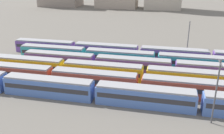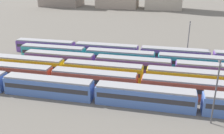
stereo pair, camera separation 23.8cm
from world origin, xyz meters
The scene contains 8 objects.
ground_plane centered at (0.00, 13.00, 0.00)m, with size 600.00×600.00×0.00m, color #666059.
train_track_0 centered at (24.81, 0.00, 1.90)m, with size 93.60×3.06×3.75m.
train_track_1 centered at (32.61, 5.20, 1.90)m, with size 93.60×3.06×3.75m.
train_track_2 centered at (33.12, 10.40, 1.90)m, with size 93.60×3.06×3.75m.
train_track_4 centered at (34.96, 20.80, 1.90)m, with size 93.60×3.06×3.75m.
train_track_5 centered at (30.02, 26.00, 1.90)m, with size 93.60×3.06×3.75m.
catenary_pole_0 centered at (35.96, -3.26, 6.02)m, with size 0.24×3.20×10.93m.
catenary_pole_1 centered at (33.41, 28.99, 5.88)m, with size 0.24×3.20×10.65m.
Camera 2 is at (28.26, -41.51, 23.30)m, focal length 40.94 mm.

